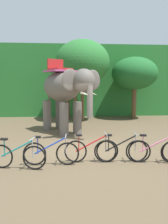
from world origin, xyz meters
name	(u,v)px	position (x,y,z in m)	size (l,w,h in m)	color
ground_plane	(86,148)	(0.00, 0.00, 0.00)	(80.00, 80.00, 0.00)	brown
foliage_hedge	(73,81)	(0.00, 12.33, 2.75)	(36.00, 6.00, 5.50)	#28702D
tree_far_right	(68,71)	(-0.58, 7.80, 3.39)	(2.44, 2.44, 4.52)	brown
tree_center_left	(75,75)	(-0.09, 7.03, 3.07)	(2.28, 2.28, 4.39)	brown
tree_center_right	(82,62)	(0.40, 7.09, 3.91)	(3.60, 3.60, 5.40)	brown
tree_left	(135,74)	(4.18, 7.84, 3.22)	(3.25, 3.25, 4.40)	brown
elephant	(65,89)	(-0.80, 3.12, 2.20)	(3.22, 4.05, 3.78)	#665E56
bike_teal	(18,156)	(-2.19, -2.06, 0.39)	(1.68, 0.56, 0.92)	black
bike_blue	(51,153)	(-1.24, -1.81, 0.39)	(1.71, 0.52, 0.92)	black
bike_red	(91,150)	(0.02, -1.63, 0.39)	(1.71, 0.52, 0.92)	black
bike_black	(121,150)	(0.95, -1.71, 0.39)	(1.71, 0.52, 0.92)	black
bike_pink	(156,151)	(2.01, -1.87, 0.39)	(1.69, 0.52, 0.92)	black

